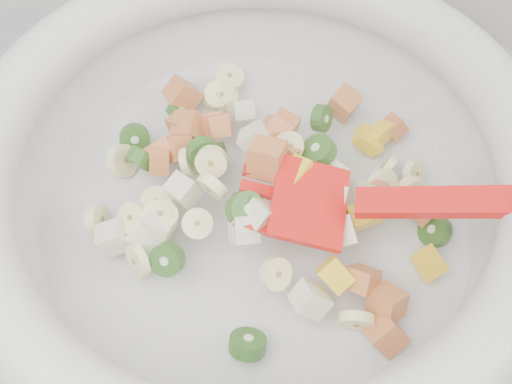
# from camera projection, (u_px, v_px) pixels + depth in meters

# --- Properties ---
(mixing_bowl) EXTENTS (0.50, 0.44, 0.13)m
(mixing_bowl) POSITION_uv_depth(u_px,v_px,m) (257.00, 180.00, 0.48)
(mixing_bowl) COLOR silver
(mixing_bowl) RESTS_ON counter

